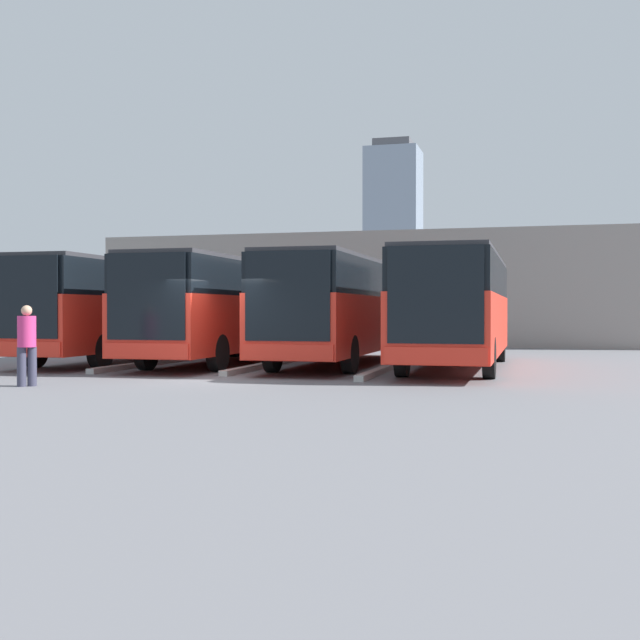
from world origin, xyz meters
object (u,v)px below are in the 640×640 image
bus_2 (227,306)px  bus_3 (125,306)px  bus_0 (458,306)px  bus_1 (340,306)px  pedestrian (27,343)px

bus_2 → bus_3: (3.71, -0.09, 0.00)m
bus_0 → bus_1: size_ratio=1.00×
bus_1 → bus_2: (3.71, 0.23, 0.00)m
bus_2 → bus_3: same height
bus_2 → bus_3: 3.72m
bus_0 → pedestrian: (8.83, 8.18, -0.86)m
bus_1 → pedestrian: size_ratio=6.21×
bus_0 → pedestrian: bus_0 is taller
bus_0 → bus_1: (3.71, -0.65, 0.00)m
bus_3 → pedestrian: bus_3 is taller
bus_1 → bus_3: same height
bus_3 → pedestrian: bearing=104.8°
bus_1 → pedestrian: 10.24m
bus_0 → pedestrian: 12.06m
bus_2 → pedestrian: size_ratio=6.21×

